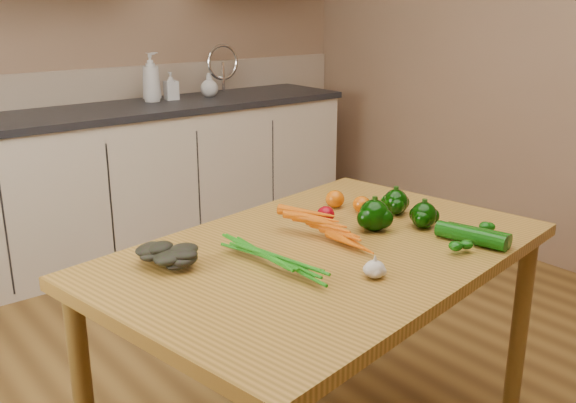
# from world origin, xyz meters

# --- Properties ---
(room) EXTENTS (4.04, 5.04, 2.64)m
(room) POSITION_xyz_m (0.00, 0.17, 1.25)
(room) COLOR brown
(room) RESTS_ON ground
(counter_run) EXTENTS (2.84, 0.64, 1.14)m
(counter_run) POSITION_xyz_m (0.21, 2.19, 0.46)
(counter_run) COLOR beige
(counter_run) RESTS_ON ground
(table) EXTENTS (1.55, 1.14, 0.76)m
(table) POSITION_xyz_m (-0.16, 0.03, 0.67)
(table) COLOR #AE7D32
(table) RESTS_ON ground
(soap_bottle_a) EXTENTS (0.13, 0.13, 0.30)m
(soap_bottle_a) POSITION_xyz_m (0.40, 2.27, 1.05)
(soap_bottle_a) COLOR silver
(soap_bottle_a) RESTS_ON counter_run
(soap_bottle_b) EXTENTS (0.09, 0.09, 0.17)m
(soap_bottle_b) POSITION_xyz_m (0.53, 2.27, 0.99)
(soap_bottle_b) COLOR silver
(soap_bottle_b) RESTS_ON counter_run
(soap_bottle_c) EXTENTS (0.14, 0.14, 0.15)m
(soap_bottle_c) POSITION_xyz_m (0.79, 2.25, 0.97)
(soap_bottle_c) COLOR silver
(soap_bottle_c) RESTS_ON counter_run
(carrot_bunch) EXTENTS (0.29, 0.24, 0.07)m
(carrot_bunch) POSITION_xyz_m (-0.20, 0.06, 0.79)
(carrot_bunch) COLOR #DF5D05
(carrot_bunch) RESTS_ON table
(leafy_greens) EXTENTS (0.20, 0.18, 0.10)m
(leafy_greens) POSITION_xyz_m (-0.64, 0.21, 0.81)
(leafy_greens) COLOR black
(leafy_greens) RESTS_ON table
(garlic_bulb) EXTENTS (0.06, 0.06, 0.05)m
(garlic_bulb) POSITION_xyz_m (-0.20, -0.22, 0.78)
(garlic_bulb) COLOR beige
(garlic_bulb) RESTS_ON table
(pepper_a) EXTENTS (0.10, 0.10, 0.10)m
(pepper_a) POSITION_xyz_m (0.08, 0.05, 0.81)
(pepper_a) COLOR black
(pepper_a) RESTS_ON table
(pepper_b) EXTENTS (0.09, 0.09, 0.09)m
(pepper_b) POSITION_xyz_m (0.26, 0.13, 0.80)
(pepper_b) COLOR black
(pepper_b) RESTS_ON table
(pepper_c) EXTENTS (0.09, 0.09, 0.09)m
(pepper_c) POSITION_xyz_m (0.23, -0.03, 0.80)
(pepper_c) COLOR black
(pepper_c) RESTS_ON table
(tomato_a) EXTENTS (0.06, 0.06, 0.06)m
(tomato_a) POSITION_xyz_m (0.01, 0.22, 0.79)
(tomato_a) COLOR #94020E
(tomato_a) RESTS_ON table
(tomato_b) EXTENTS (0.07, 0.07, 0.06)m
(tomato_b) POSITION_xyz_m (0.14, 0.32, 0.79)
(tomato_b) COLOR #CE5605
(tomato_b) RESTS_ON table
(tomato_c) EXTENTS (0.07, 0.07, 0.06)m
(tomato_c) POSITION_xyz_m (0.18, 0.22, 0.79)
(tomato_c) COLOR #CE5605
(tomato_c) RESTS_ON table
(zucchini_a) EXTENTS (0.10, 0.21, 0.05)m
(zucchini_a) POSITION_xyz_m (0.25, -0.23, 0.78)
(zucchini_a) COLOR #074006
(zucchini_a) RESTS_ON table
(zucchini_b) EXTENTS (0.10, 0.24, 0.05)m
(zucchini_b) POSITION_xyz_m (0.23, -0.23, 0.79)
(zucchini_b) COLOR #074006
(zucchini_b) RESTS_ON table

